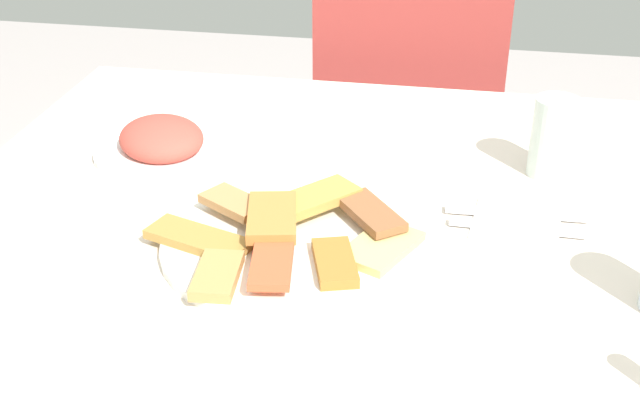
# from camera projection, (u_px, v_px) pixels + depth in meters

# --- Properties ---
(dining_table) EXTENTS (1.13, 0.94, 0.75)m
(dining_table) POSITION_uv_depth(u_px,v_px,m) (339.00, 247.00, 1.23)
(dining_table) COLOR silver
(dining_table) RESTS_ON ground_plane
(dining_chair) EXTENTS (0.46, 0.46, 0.92)m
(dining_chair) POSITION_uv_depth(u_px,v_px,m) (404.00, 135.00, 1.94)
(dining_chair) COLOR #9B332E
(dining_chair) RESTS_ON ground_plane
(pide_platter) EXTENTS (0.36, 0.33, 0.04)m
(pide_platter) POSITION_uv_depth(u_px,v_px,m) (288.00, 240.00, 1.07)
(pide_platter) COLOR white
(pide_platter) RESTS_ON dining_table
(salad_plate_greens) EXTENTS (0.22, 0.22, 0.06)m
(salad_plate_greens) POSITION_uv_depth(u_px,v_px,m) (162.00, 142.00, 1.32)
(salad_plate_greens) COLOR white
(salad_plate_greens) RESTS_ON dining_table
(soda_can) EXTENTS (0.09, 0.09, 0.12)m
(soda_can) POSITION_uv_depth(u_px,v_px,m) (553.00, 137.00, 1.24)
(soda_can) COLOR silver
(soda_can) RESTS_ON dining_table
(paper_napkin) EXTENTS (0.13, 0.13, 0.00)m
(paper_napkin) POSITION_uv_depth(u_px,v_px,m) (516.00, 224.00, 1.13)
(paper_napkin) COLOR white
(paper_napkin) RESTS_ON dining_table
(fork) EXTENTS (0.18, 0.02, 0.00)m
(fork) POSITION_uv_depth(u_px,v_px,m) (517.00, 228.00, 1.12)
(fork) COLOR silver
(fork) RESTS_ON paper_napkin
(spoon) EXTENTS (0.19, 0.02, 0.00)m
(spoon) POSITION_uv_depth(u_px,v_px,m) (516.00, 215.00, 1.15)
(spoon) COLOR silver
(spoon) RESTS_ON paper_napkin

